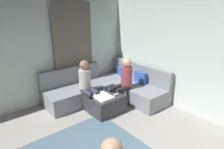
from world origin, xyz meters
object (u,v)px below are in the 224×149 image
person_on_couch_back (124,80)px  game_remote (116,94)px  coffee_mug (105,88)px  ottoman (104,103)px  sectional_couch (109,88)px  person_on_couch_side (87,83)px

person_on_couch_back → game_remote: bearing=111.2°
person_on_couch_back → coffee_mug: bearing=55.8°
game_remote → coffee_mug: bearing=-174.3°
ottoman → coffee_mug: size_ratio=8.00×
sectional_couch → ottoman: sectional_couch is taller
person_on_couch_back → person_on_couch_side: bearing=64.4°
sectional_couch → person_on_couch_back: (0.54, 0.06, 0.38)m
sectional_couch → person_on_couch_back: bearing=5.9°
person_on_couch_back → person_on_couch_side: (-0.39, -0.81, 0.00)m
sectional_couch → person_on_couch_side: 0.86m
game_remote → person_on_couch_side: size_ratio=0.12×
coffee_mug → game_remote: coffee_mug is taller
sectional_couch → person_on_couch_back: person_on_couch_back is taller
coffee_mug → person_on_couch_back: bearing=55.8°
ottoman → person_on_couch_back: 0.73m
coffee_mug → person_on_couch_side: bearing=-106.3°
coffee_mug → person_on_couch_back: person_on_couch_back is taller
coffee_mug → sectional_couch: bearing=129.1°
game_remote → person_on_couch_side: (-0.52, -0.46, 0.23)m
game_remote → person_on_couch_side: person_on_couch_side is taller
coffee_mug → person_on_couch_back: 0.51m
ottoman → person_on_couch_side: (-0.34, -0.24, 0.45)m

